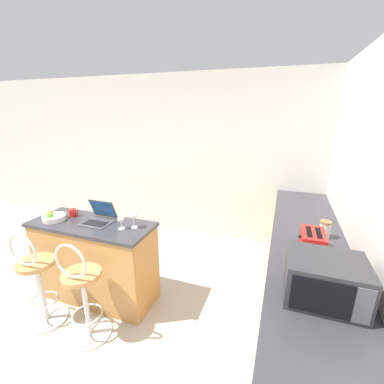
{
  "coord_description": "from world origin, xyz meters",
  "views": [
    {
      "loc": [
        1.58,
        -1.18,
        2.04
      ],
      "look_at": [
        0.49,
        1.88,
        1.01
      ],
      "focal_mm": 24.0,
      "sensor_mm": 36.0,
      "label": 1
    }
  ],
  "objects_px": {
    "microwave": "(325,280)",
    "fruit_bowl": "(54,217)",
    "mug_red": "(73,213)",
    "bar_stool_near": "(38,281)",
    "laptop": "(99,217)",
    "wine_glass_short": "(121,220)",
    "wine_glass_tall": "(133,216)",
    "toaster": "(312,242)",
    "storage_jar": "(325,230)",
    "bar_stool_far": "(83,293)"
  },
  "relations": [
    {
      "from": "wine_glass_tall",
      "to": "wine_glass_short",
      "type": "distance_m",
      "value": 0.12
    },
    {
      "from": "laptop",
      "to": "fruit_bowl",
      "type": "xyz_separation_m",
      "value": [
        -0.49,
        -0.14,
        -0.02
      ]
    },
    {
      "from": "bar_stool_far",
      "to": "microwave",
      "type": "height_order",
      "value": "microwave"
    },
    {
      "from": "toaster",
      "to": "fruit_bowl",
      "type": "distance_m",
      "value": 2.58
    },
    {
      "from": "bar_stool_near",
      "to": "wine_glass_tall",
      "type": "bearing_deg",
      "value": 36.16
    },
    {
      "from": "bar_stool_far",
      "to": "toaster",
      "type": "height_order",
      "value": "toaster"
    },
    {
      "from": "laptop",
      "to": "wine_glass_tall",
      "type": "height_order",
      "value": "laptop"
    },
    {
      "from": "microwave",
      "to": "toaster",
      "type": "xyz_separation_m",
      "value": [
        -0.02,
        0.58,
        -0.05
      ]
    },
    {
      "from": "bar_stool_near",
      "to": "wine_glass_tall",
      "type": "height_order",
      "value": "wine_glass_tall"
    },
    {
      "from": "laptop",
      "to": "storage_jar",
      "type": "xyz_separation_m",
      "value": [
        2.2,
        0.4,
        0.03
      ]
    },
    {
      "from": "mug_red",
      "to": "bar_stool_far",
      "type": "bearing_deg",
      "value": -45.11
    },
    {
      "from": "fruit_bowl",
      "to": "storage_jar",
      "type": "distance_m",
      "value": 2.75
    },
    {
      "from": "toaster",
      "to": "wine_glass_tall",
      "type": "distance_m",
      "value": 1.65
    },
    {
      "from": "fruit_bowl",
      "to": "wine_glass_short",
      "type": "relative_size",
      "value": 1.7
    },
    {
      "from": "toaster",
      "to": "mug_red",
      "type": "xyz_separation_m",
      "value": [
        -2.45,
        -0.06,
        -0.05
      ]
    },
    {
      "from": "microwave",
      "to": "wine_glass_tall",
      "type": "relative_size",
      "value": 2.71
    },
    {
      "from": "bar_stool_near",
      "to": "wine_glass_short",
      "type": "distance_m",
      "value": 0.98
    },
    {
      "from": "laptop",
      "to": "mug_red",
      "type": "relative_size",
      "value": 3.18
    },
    {
      "from": "laptop",
      "to": "fruit_bowl",
      "type": "height_order",
      "value": "laptop"
    },
    {
      "from": "wine_glass_tall",
      "to": "mug_red",
      "type": "xyz_separation_m",
      "value": [
        -0.8,
        0.02,
        -0.08
      ]
    },
    {
      "from": "bar_stool_near",
      "to": "wine_glass_short",
      "type": "xyz_separation_m",
      "value": [
        0.66,
        0.49,
        0.53
      ]
    },
    {
      "from": "fruit_bowl",
      "to": "microwave",
      "type": "bearing_deg",
      "value": -7.97
    },
    {
      "from": "bar_stool_far",
      "to": "toaster",
      "type": "distance_m",
      "value": 2.04
    },
    {
      "from": "fruit_bowl",
      "to": "laptop",
      "type": "bearing_deg",
      "value": 15.43
    },
    {
      "from": "mug_red",
      "to": "microwave",
      "type": "bearing_deg",
      "value": -11.81
    },
    {
      "from": "bar_stool_near",
      "to": "fruit_bowl",
      "type": "bearing_deg",
      "value": 110.22
    },
    {
      "from": "bar_stool_far",
      "to": "wine_glass_short",
      "type": "height_order",
      "value": "wine_glass_short"
    },
    {
      "from": "microwave",
      "to": "fruit_bowl",
      "type": "distance_m",
      "value": 2.61
    },
    {
      "from": "fruit_bowl",
      "to": "storage_jar",
      "type": "bearing_deg",
      "value": 11.19
    },
    {
      "from": "laptop",
      "to": "wine_glass_short",
      "type": "height_order",
      "value": "laptop"
    },
    {
      "from": "toaster",
      "to": "storage_jar",
      "type": "relative_size",
      "value": 1.76
    },
    {
      "from": "fruit_bowl",
      "to": "wine_glass_short",
      "type": "bearing_deg",
      "value": 4.6
    },
    {
      "from": "bar_stool_far",
      "to": "mug_red",
      "type": "bearing_deg",
      "value": 134.89
    },
    {
      "from": "wine_glass_tall",
      "to": "storage_jar",
      "type": "distance_m",
      "value": 1.82
    },
    {
      "from": "bar_stool_near",
      "to": "storage_jar",
      "type": "xyz_separation_m",
      "value": [
        2.54,
        0.96,
        0.52
      ]
    },
    {
      "from": "toaster",
      "to": "wine_glass_short",
      "type": "relative_size",
      "value": 2.1
    },
    {
      "from": "bar_stool_near",
      "to": "toaster",
      "type": "xyz_separation_m",
      "value": [
        2.41,
        0.64,
        0.53
      ]
    },
    {
      "from": "laptop",
      "to": "bar_stool_far",
      "type": "bearing_deg",
      "value": -69.99
    },
    {
      "from": "bar_stool_near",
      "to": "laptop",
      "type": "xyz_separation_m",
      "value": [
        0.34,
        0.56,
        0.49
      ]
    },
    {
      "from": "toaster",
      "to": "wine_glass_short",
      "type": "bearing_deg",
      "value": -175.09
    },
    {
      "from": "storage_jar",
      "to": "wine_glass_short",
      "type": "bearing_deg",
      "value": -166.03
    },
    {
      "from": "toaster",
      "to": "mug_red",
      "type": "bearing_deg",
      "value": -178.55
    },
    {
      "from": "fruit_bowl",
      "to": "mug_red",
      "type": "bearing_deg",
      "value": 52.21
    },
    {
      "from": "laptop",
      "to": "fruit_bowl",
      "type": "bearing_deg",
      "value": -164.57
    },
    {
      "from": "fruit_bowl",
      "to": "bar_stool_far",
      "type": "bearing_deg",
      "value": -31.44
    },
    {
      "from": "laptop",
      "to": "toaster",
      "type": "bearing_deg",
      "value": 2.21
    },
    {
      "from": "wine_glass_tall",
      "to": "mug_red",
      "type": "height_order",
      "value": "wine_glass_tall"
    },
    {
      "from": "wine_glass_short",
      "to": "bar_stool_far",
      "type": "bearing_deg",
      "value": -103.4
    },
    {
      "from": "bar_stool_near",
      "to": "fruit_bowl",
      "type": "distance_m",
      "value": 0.65
    },
    {
      "from": "bar_stool_near",
      "to": "mug_red",
      "type": "xyz_separation_m",
      "value": [
        -0.04,
        0.58,
        0.48
      ]
    }
  ]
}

